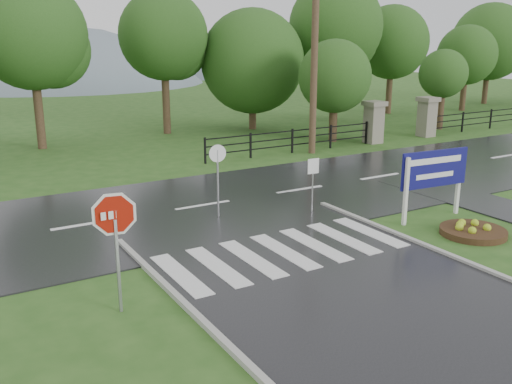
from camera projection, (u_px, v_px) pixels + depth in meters
ground at (426, 335)px, 11.08m from camera, size 120.00×120.00×0.00m
main_road at (203, 206)px, 19.37m from camera, size 90.00×8.00×0.04m
crosswalk at (284, 251)px, 15.21m from camera, size 6.50×2.80×0.02m
pillar_west at (374, 121)px, 30.43m from camera, size 1.00×1.00×2.24m
pillar_east at (427, 116)px, 32.40m from camera, size 1.00×1.00×2.24m
fence_west at (292, 138)px, 27.96m from camera, size 9.58×0.08×1.20m
hills at (40, 211)px, 70.79m from camera, size 102.00×48.00×48.00m
treeline at (109, 140)px, 31.46m from camera, size 83.20×5.20×10.00m
stop_sign at (115, 225)px, 11.52m from camera, size 1.21×0.25×2.76m
estate_billboard at (434, 172)px, 17.66m from camera, size 2.53×0.29×2.22m
flower_bed at (473, 230)px, 16.58m from camera, size 1.89×1.89×0.38m
reg_sign_small at (313, 174)px, 18.32m from camera, size 0.40×0.07×1.82m
reg_sign_round at (218, 173)px, 17.75m from camera, size 0.55×0.09×2.38m
utility_pole_east at (315, 47)px, 26.80m from camera, size 1.72×0.66×9.99m
entrance_tree_left at (335, 77)px, 30.29m from camera, size 3.89×3.89×5.45m
entrance_tree_right at (443, 74)px, 34.42m from camera, size 2.92×2.92×4.83m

